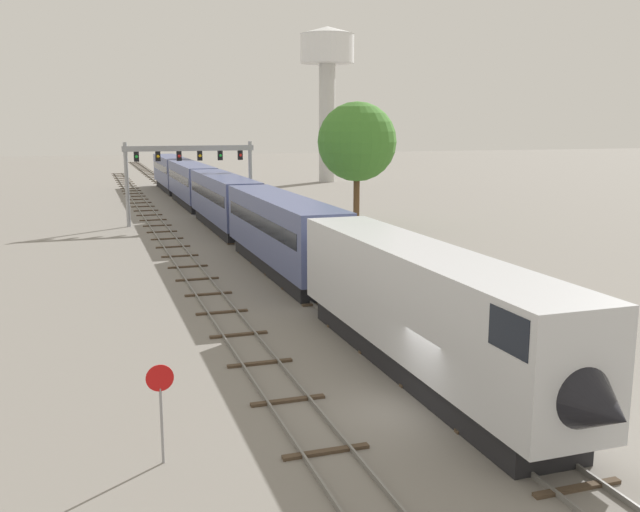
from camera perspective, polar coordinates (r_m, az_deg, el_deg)
The scene contains 8 objects.
ground_plane at distance 23.87m, azimuth 7.05°, elevation -12.38°, with size 400.00×400.00×0.00m, color gray.
track_main at distance 81.13m, azimuth -10.17°, elevation 3.97°, with size 2.60×200.00×0.16m.
track_near at distance 60.78m, azimuth -12.50°, elevation 1.68°, with size 2.60×160.00×0.16m.
passenger_train at distance 63.75m, azimuth -7.92°, elevation 4.54°, with size 3.04×97.96×4.80m.
signal_gantry at distance 66.97m, azimuth -10.52°, elevation 7.39°, with size 12.10×0.49×7.67m.
water_tower at distance 115.12m, azimuth 0.58°, elevation 15.34°, with size 8.65×8.65×24.32m.
stop_sign at distance 20.14m, azimuth -12.79°, elevation -11.30°, with size 0.76×0.08×2.88m.
trackside_tree_left at distance 63.10m, azimuth 3.02°, elevation 9.22°, with size 7.02×7.02×11.25m.
Camera 1 is at (-9.63, -19.75, 9.32)m, focal length 39.46 mm.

